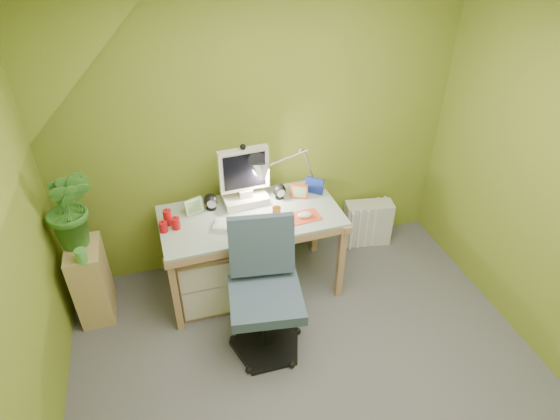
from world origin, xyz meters
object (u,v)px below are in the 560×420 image
object	(u,v)px
side_ledge	(92,281)
potted_plant	(70,208)
radiator	(367,223)
desk	(252,252)
monitor	(244,173)
task_chair	(266,297)
desk_lamp	(301,160)

from	to	relation	value
side_ledge	potted_plant	bearing A→B (deg)	90.00
radiator	desk	bearing A→B (deg)	-156.94
monitor	side_ledge	xyz separation A→B (m)	(-1.22, -0.13, -0.66)
desk	task_chair	size ratio (longest dim) A/B	1.36
potted_plant	radiator	size ratio (longest dim) A/B	1.49
monitor	desk_lamp	xyz separation A→B (m)	(0.45, 0.00, 0.04)
desk_lamp	side_ledge	bearing A→B (deg)	170.60
side_ledge	potted_plant	distance (m)	0.63
desk_lamp	side_ledge	distance (m)	1.82
potted_plant	radiator	bearing A→B (deg)	4.46
radiator	side_ledge	bearing A→B (deg)	-165.06
desk	desk_lamp	size ratio (longest dim) A/B	2.24
task_chair	radiator	world-z (taller)	task_chair
side_ledge	task_chair	world-z (taller)	task_chair
monitor	radiator	world-z (taller)	monitor
desk	radiator	xyz separation A→B (m)	(1.14, 0.28, -0.15)
side_ledge	task_chair	bearing A→B (deg)	-30.42
desk_lamp	potted_plant	world-z (taller)	desk_lamp
desk	side_ledge	size ratio (longest dim) A/B	2.11
task_chair	potted_plant	bearing A→B (deg)	155.56
side_ledge	desk_lamp	bearing A→B (deg)	4.59
desk	side_ledge	bearing A→B (deg)	176.12
task_chair	desk_lamp	bearing A→B (deg)	66.23
desk_lamp	potted_plant	bearing A→B (deg)	168.89
potted_plant	side_ledge	bearing A→B (deg)	-90.00
side_ledge	task_chair	distance (m)	1.37
task_chair	radiator	distance (m)	1.54
monitor	desk_lamp	size ratio (longest dim) A/B	0.86
desk	task_chair	bearing A→B (deg)	-96.53
desk_lamp	radiator	size ratio (longest dim) A/B	1.43
side_ledge	potted_plant	xyz separation A→B (m)	(0.00, 0.05, 0.63)
desk	monitor	size ratio (longest dim) A/B	2.59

